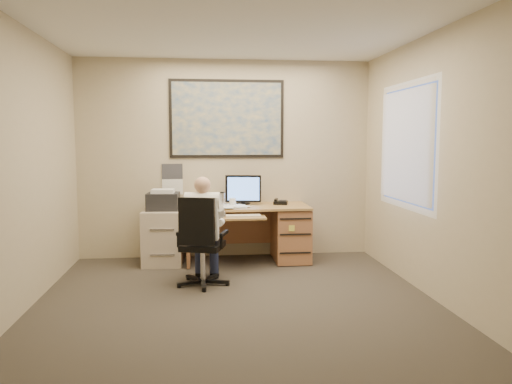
{
  "coord_description": "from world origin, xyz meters",
  "views": [
    {
      "loc": [
        -0.34,
        -4.63,
        1.62
      ],
      "look_at": [
        0.32,
        1.3,
        0.99
      ],
      "focal_mm": 35.0,
      "sensor_mm": 36.0,
      "label": 1
    }
  ],
  "objects": [
    {
      "name": "window_blinds",
      "position": [
        1.97,
        0.8,
        1.55
      ],
      "size": [
        0.06,
        1.4,
        1.3
      ],
      "primitive_type": null,
      "color": "beige",
      "rests_on": "room_shell"
    },
    {
      "name": "wall_calendar",
      "position": [
        -0.73,
        2.24,
        1.08
      ],
      "size": [
        0.28,
        0.01,
        0.42
      ],
      "primitive_type": "cube",
      "color": "white",
      "rests_on": "room_shell"
    },
    {
      "name": "filing_cabinet",
      "position": [
        -0.83,
        1.89,
        0.42
      ],
      "size": [
        0.54,
        0.64,
        0.98
      ],
      "rotation": [
        0.0,
        0.0,
        -0.07
      ],
      "color": "beige",
      "rests_on": "ground"
    },
    {
      "name": "world_map",
      "position": [
        0.02,
        2.23,
        1.9
      ],
      "size": [
        1.56,
        0.03,
        1.06
      ],
      "primitive_type": "cube",
      "color": "#1E4C93",
      "rests_on": "room_shell"
    },
    {
      "name": "person",
      "position": [
        -0.33,
        0.89,
        0.61
      ],
      "size": [
        0.58,
        0.76,
        1.21
      ],
      "primitive_type": null,
      "rotation": [
        0.0,
        0.0,
        -0.13
      ],
      "color": "white",
      "rests_on": "office_chair"
    },
    {
      "name": "office_chair",
      "position": [
        -0.32,
        0.81,
        0.29
      ],
      "size": [
        0.74,
        0.74,
        1.01
      ],
      "rotation": [
        0.0,
        0.0,
        -0.29
      ],
      "color": "black",
      "rests_on": "ground"
    },
    {
      "name": "room_shell",
      "position": [
        0.0,
        0.0,
        1.35
      ],
      "size": [
        4.0,
        4.5,
        2.7
      ],
      "color": "#36312A",
      "rests_on": "ground"
    },
    {
      "name": "desk",
      "position": [
        0.59,
        1.9,
        0.44
      ],
      "size": [
        1.6,
        0.97,
        1.13
      ],
      "color": "#AC8349",
      "rests_on": "ground"
    }
  ]
}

